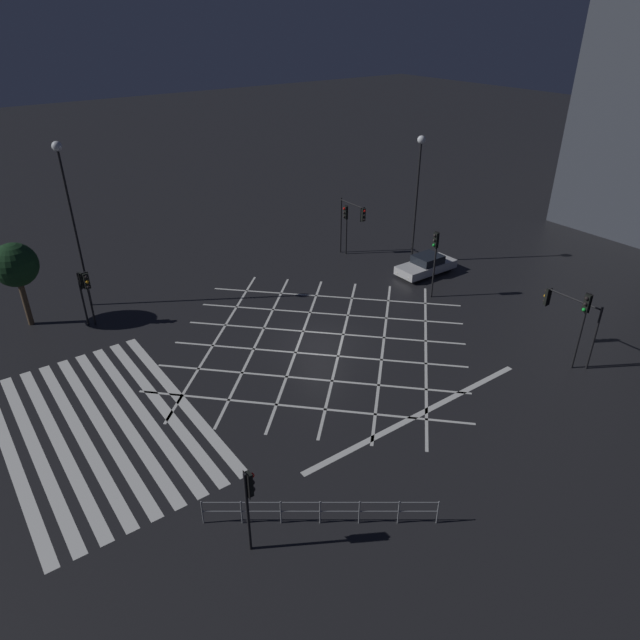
% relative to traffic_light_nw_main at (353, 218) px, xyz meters
% --- Properties ---
extents(ground_plane, '(200.00, 200.00, 0.00)m').
position_rel_traffic_light_nw_main_xyz_m(ground_plane, '(8.31, -8.94, -3.07)').
color(ground_plane, black).
extents(road_markings, '(19.27, 25.36, 0.01)m').
position_rel_traffic_light_nw_main_xyz_m(road_markings, '(8.65, -16.74, -3.07)').
color(road_markings, silver).
rests_on(road_markings, ground_plane).
extents(traffic_light_nw_main, '(2.73, 0.36, 4.16)m').
position_rel_traffic_light_nw_main_xyz_m(traffic_light_nw_main, '(0.00, 0.00, 0.00)').
color(traffic_light_nw_main, black).
rests_on(traffic_light_nw_main, ground_plane).
extents(traffic_light_ne_main, '(3.17, 0.36, 3.50)m').
position_rel_traffic_light_nw_main_xyz_m(traffic_light_ne_main, '(16.55, 0.56, -0.47)').
color(traffic_light_ne_main, black).
rests_on(traffic_light_ne_main, ground_plane).
extents(traffic_light_sw_cross, '(0.36, 0.39, 3.29)m').
position_rel_traffic_light_nw_main_xyz_m(traffic_light_sw_cross, '(-1.20, -18.46, -0.72)').
color(traffic_light_sw_cross, black).
rests_on(traffic_light_sw_cross, ground_plane).
extents(traffic_light_se_cross, '(0.36, 0.39, 3.40)m').
position_rel_traffic_light_nw_main_xyz_m(traffic_light_se_cross, '(17.78, -18.65, -0.64)').
color(traffic_light_se_cross, black).
rests_on(traffic_light_se_cross, ground_plane).
extents(traffic_light_median_north, '(0.36, 0.39, 4.35)m').
position_rel_traffic_light_nw_main_xyz_m(traffic_light_median_north, '(7.89, -0.01, 0.03)').
color(traffic_light_median_north, black).
rests_on(traffic_light_median_north, ground_plane).
extents(traffic_light_ne_cross, '(0.36, 0.39, 4.22)m').
position_rel_traffic_light_nw_main_xyz_m(traffic_light_ne_cross, '(17.79, -0.08, -0.06)').
color(traffic_light_ne_cross, black).
rests_on(traffic_light_ne_cross, ground_plane).
extents(traffic_light_sw_main, '(0.39, 0.36, 3.30)m').
position_rel_traffic_light_nw_main_xyz_m(traffic_light_sw_main, '(-0.94, -18.21, -0.71)').
color(traffic_light_sw_main, black).
rests_on(traffic_light_sw_main, ground_plane).
extents(traffic_light_nw_cross, '(0.36, 0.39, 3.71)m').
position_rel_traffic_light_nw_main_xyz_m(traffic_light_nw_cross, '(-0.89, 0.04, -0.42)').
color(traffic_light_nw_cross, black).
rests_on(traffic_light_nw_cross, ground_plane).
extents(street_lamp_east, '(0.54, 0.54, 9.83)m').
position_rel_traffic_light_nw_main_xyz_m(street_lamp_east, '(-3.65, -17.65, 3.87)').
color(street_lamp_east, black).
rests_on(street_lamp_east, ground_plane).
extents(street_lamp_west, '(0.53, 0.53, 8.81)m').
position_rel_traffic_light_nw_main_xyz_m(street_lamp_west, '(3.03, 3.03, 3.20)').
color(street_lamp_west, black).
rests_on(street_lamp_west, ground_plane).
extents(street_tree_near, '(2.45, 2.45, 4.94)m').
position_rel_traffic_light_nw_main_xyz_m(street_tree_near, '(-3.26, -21.19, 0.60)').
color(street_tree_near, brown).
rests_on(street_tree_near, ground_plane).
extents(waiting_car, '(1.76, 4.34, 1.30)m').
position_rel_traffic_light_nw_main_xyz_m(waiting_car, '(5.10, 2.39, -2.46)').
color(waiting_car, silver).
rests_on(waiting_car, ground_plane).
extents(pedestrian_railing, '(4.93, 6.76, 1.05)m').
position_rel_traffic_light_nw_main_xyz_m(pedestrian_railing, '(18.28, -16.20, -2.40)').
color(pedestrian_railing, gray).
rests_on(pedestrian_railing, ground_plane).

